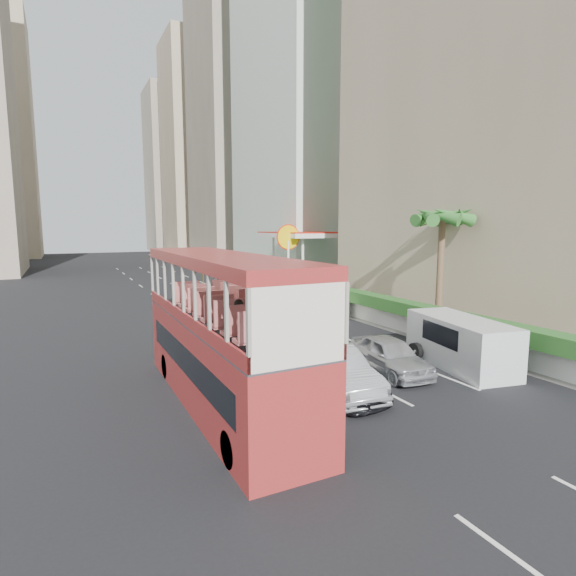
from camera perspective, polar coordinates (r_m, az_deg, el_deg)
ground_plane at (r=18.53m, az=9.95°, el=-11.08°), size 200.00×200.00×0.00m
double_decker_bus at (r=15.12m, az=-8.46°, el=-5.38°), size 2.50×11.00×5.06m
car_silver_lane_a at (r=16.89m, az=5.82°, el=-12.90°), size 2.21×5.12×1.64m
car_silver_lane_b at (r=19.25m, az=12.74°, el=-10.43°), size 2.20×4.54×1.49m
car_black at (r=16.74m, az=5.31°, el=-13.08°), size 2.69×5.23×1.45m
van_asset at (r=29.69m, az=-3.83°, el=-3.82°), size 3.22×5.29×1.37m
minibus_near at (r=28.68m, az=-3.16°, el=-1.36°), size 3.02×6.60×2.82m
minibus_far at (r=30.29m, az=2.60°, el=-1.19°), size 2.88×5.85×2.48m
panel_van_near at (r=20.66m, az=21.04°, el=-6.49°), size 3.08×5.54×2.09m
panel_van_far at (r=38.45m, az=-4.58°, el=0.47°), size 3.08×5.75×2.18m
sidewalk at (r=44.03m, az=-0.12°, el=0.11°), size 6.00×120.00×0.18m
kerb_wall at (r=33.07m, az=4.11°, el=-1.43°), size 0.30×44.00×1.00m
hedge at (r=32.94m, az=4.12°, el=0.03°), size 1.10×44.00×0.70m
palm_tree at (r=25.86m, az=18.74°, el=1.65°), size 0.36×0.36×6.40m
shell_station at (r=42.46m, az=2.30°, el=3.43°), size 6.50×8.00×5.50m
tower_stripe at (r=60.44m, az=4.27°, el=30.15°), size 16.00×18.00×58.00m
tower_mid at (r=79.78m, az=-5.36°, el=21.53°), size 16.00×16.00×50.00m
tower_far_a at (r=101.17m, az=-11.09°, el=16.74°), size 14.00×14.00×44.00m
tower_far_b at (r=121.99m, az=-13.97°, el=14.14°), size 14.00×14.00×40.00m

